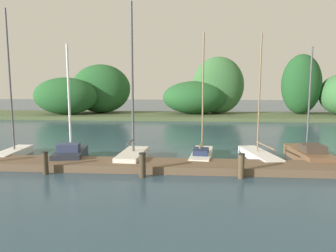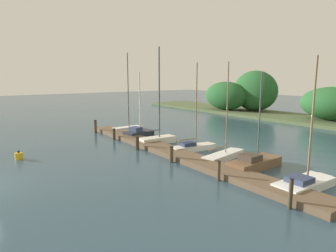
{
  "view_description": "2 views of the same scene",
  "coord_description": "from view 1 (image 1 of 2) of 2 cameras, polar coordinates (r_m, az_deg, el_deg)",
  "views": [
    {
      "loc": [
        -0.17,
        -1.94,
        3.92
      ],
      "look_at": [
        -1.42,
        14.28,
        1.76
      ],
      "focal_mm": 33.36,
      "sensor_mm": 36.0,
      "label": 1
    },
    {
      "loc": [
        16.85,
        0.02,
        5.55
      ],
      "look_at": [
        -2.32,
        13.77,
        1.55
      ],
      "focal_mm": 31.38,
      "sensor_mm": 36.0,
      "label": 2
    }
  ],
  "objects": [
    {
      "name": "sailboat_0",
      "position": [
        19.12,
        -26.37,
        -3.78
      ],
      "size": [
        1.01,
        3.24,
        7.88
      ],
      "rotation": [
        0.0,
        0.0,
        1.6
      ],
      "color": "white",
      "rests_on": "ground"
    },
    {
      "name": "sailboat_5",
      "position": [
        17.88,
        24.15,
        -4.57
      ],
      "size": [
        1.48,
        4.06,
        5.84
      ],
      "rotation": [
        0.0,
        0.0,
        1.6
      ],
      "color": "brown",
      "rests_on": "ground"
    },
    {
      "name": "mooring_piling_3",
      "position": [
        13.54,
        13.24,
        -7.11
      ],
      "size": [
        0.29,
        0.29,
        1.06
      ],
      "color": "#4C3D28",
      "rests_on": "ground"
    },
    {
      "name": "mooring_piling_2",
      "position": [
        13.37,
        -4.69,
        -7.12
      ],
      "size": [
        0.31,
        0.31,
        1.06
      ],
      "color": "#3D3323",
      "rests_on": "ground"
    },
    {
      "name": "far_shore",
      "position": [
        38.39,
        16.19,
        5.53
      ],
      "size": [
        64.81,
        8.64,
        7.52
      ],
      "color": "#4C5B38",
      "rests_on": "ground"
    },
    {
      "name": "mooring_piling_1",
      "position": [
        14.78,
        -21.5,
        -6.3
      ],
      "size": [
        0.28,
        0.28,
        1.01
      ],
      "color": "#3D3323",
      "rests_on": "ground"
    },
    {
      "name": "dock_pier",
      "position": [
        14.57,
        4.98,
        -7.36
      ],
      "size": [
        23.88,
        1.8,
        0.35
      ],
      "color": "brown",
      "rests_on": "ground"
    },
    {
      "name": "sailboat_1",
      "position": [
        16.94,
        -17.35,
        -4.71
      ],
      "size": [
        1.83,
        3.02,
        5.93
      ],
      "rotation": [
        0.0,
        0.0,
        1.75
      ],
      "color": "#232833",
      "rests_on": "ground"
    },
    {
      "name": "sailboat_4",
      "position": [
        17.19,
        16.13,
        -4.94
      ],
      "size": [
        1.68,
        4.05,
        6.5
      ],
      "rotation": [
        0.0,
        0.0,
        1.76
      ],
      "color": "white",
      "rests_on": "ground"
    },
    {
      "name": "sailboat_3",
      "position": [
        16.6,
        6.19,
        -4.97
      ],
      "size": [
        1.37,
        3.85,
        6.55
      ],
      "rotation": [
        0.0,
        0.0,
        1.46
      ],
      "color": "silver",
      "rests_on": "ground"
    },
    {
      "name": "sailboat_2",
      "position": [
        15.99,
        -6.41,
        -4.94
      ],
      "size": [
        1.27,
        3.3,
        7.89
      ],
      "rotation": [
        0.0,
        0.0,
        1.51
      ],
      "color": "silver",
      "rests_on": "ground"
    }
  ]
}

